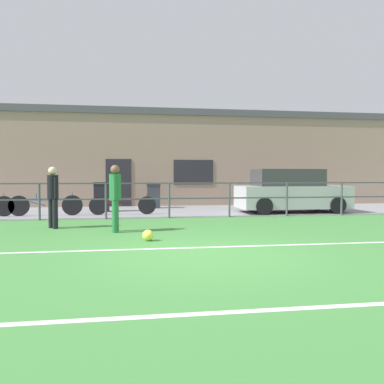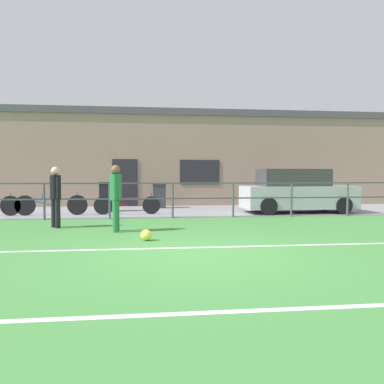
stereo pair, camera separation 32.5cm
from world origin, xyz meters
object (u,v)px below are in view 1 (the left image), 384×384
object	(u,v)px
player_goalkeeper	(53,193)
player_striker	(115,194)
trash_bin_1	(153,196)
bicycle_parked_2	(123,205)
soccer_ball_match	(148,235)
parked_car_red	(291,192)
trash_bin_0	(102,197)
bicycle_parked_1	(46,205)

from	to	relation	value
player_goalkeeper	player_striker	xyz separation A→B (m)	(1.62, -0.94, 0.02)
player_striker	trash_bin_1	size ratio (longest dim) A/B	1.61
bicycle_parked_2	soccer_ball_match	bearing A→B (deg)	-83.92
player_striker	parked_car_red	size ratio (longest dim) A/B	0.41
trash_bin_0	trash_bin_1	size ratio (longest dim) A/B	1.09
bicycle_parked_1	parked_car_red	bearing A→B (deg)	-0.35
bicycle_parked_1	trash_bin_0	distance (m)	2.21
player_striker	soccer_ball_match	xyz separation A→B (m)	(0.72, -1.47, -0.81)
player_striker	parked_car_red	xyz separation A→B (m)	(6.24, 4.11, -0.15)
player_goalkeeper	soccer_ball_match	xyz separation A→B (m)	(2.34, -2.41, -0.79)
player_goalkeeper	bicycle_parked_1	bearing A→B (deg)	159.11
soccer_ball_match	player_striker	bearing A→B (deg)	116.02
player_striker	bicycle_parked_2	xyz separation A→B (m)	(0.12, 4.16, -0.58)
player_goalkeeper	bicycle_parked_2	size ratio (longest dim) A/B	0.70
player_striker	bicycle_parked_2	size ratio (longest dim) A/B	0.71
player_goalkeeper	trash_bin_1	xyz separation A→B (m)	(2.97, 5.85, -0.38)
player_goalkeeper	parked_car_red	bearing A→B (deg)	76.75
bicycle_parked_2	bicycle_parked_1	bearing A→B (deg)	180.00
trash_bin_0	trash_bin_1	distance (m)	2.41
bicycle_parked_2	trash_bin_1	size ratio (longest dim) A/B	2.27
soccer_ball_match	trash_bin_1	bearing A→B (deg)	85.64
bicycle_parked_1	trash_bin_1	bearing A→B (deg)	34.86
player_striker	parked_car_red	world-z (taller)	player_striker
trash_bin_0	trash_bin_1	bearing A→B (deg)	32.90
parked_car_red	bicycle_parked_2	bearing A→B (deg)	179.50
soccer_ball_match	bicycle_parked_1	size ratio (longest dim) A/B	0.10
parked_car_red	bicycle_parked_2	distance (m)	6.14
player_goalkeeper	trash_bin_1	size ratio (longest dim) A/B	1.58
bicycle_parked_2	player_striker	bearing A→B (deg)	-91.60
bicycle_parked_2	parked_car_red	bearing A→B (deg)	-0.50
player_striker	bicycle_parked_1	bearing A→B (deg)	-146.52
soccer_ball_match	trash_bin_1	size ratio (longest dim) A/B	0.23
soccer_ball_match	parked_car_red	xyz separation A→B (m)	(5.53, 5.57, 0.65)
trash_bin_0	bicycle_parked_2	bearing A→B (deg)	-58.98
player_striker	trash_bin_1	world-z (taller)	player_striker
player_goalkeeper	bicycle_parked_1	size ratio (longest dim) A/B	0.66
bicycle_parked_1	trash_bin_1	world-z (taller)	trash_bin_1
player_goalkeeper	parked_car_red	world-z (taller)	parked_car_red
soccer_ball_match	bicycle_parked_1	distance (m)	6.45
bicycle_parked_1	bicycle_parked_2	distance (m)	2.56
parked_car_red	bicycle_parked_1	xyz separation A→B (m)	(-8.68, 0.05, -0.39)
player_striker	trash_bin_0	size ratio (longest dim) A/B	1.47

